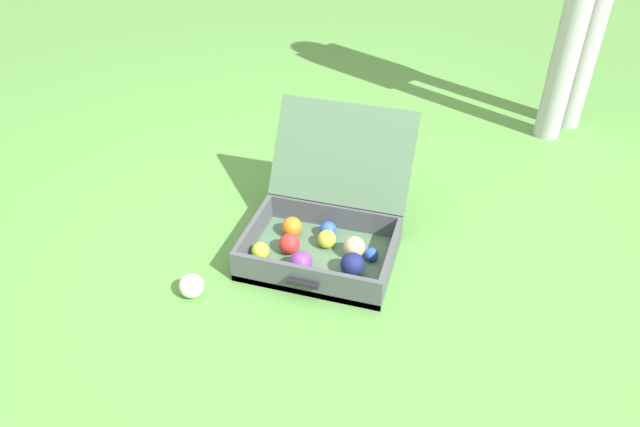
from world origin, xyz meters
TOP-DOWN VIEW (x-y plane):
  - ground_plane at (0.00, 0.00)m, footprint 16.00×16.00m
  - open_suitcase at (-0.01, 0.11)m, footprint 0.53×0.62m
  - stray_ball_on_grass at (-0.37, -0.25)m, footprint 0.08×0.08m

SIDE VIEW (x-z plane):
  - ground_plane at x=0.00m, z-range 0.00..0.00m
  - stray_ball_on_grass at x=-0.37m, z-range 0.00..0.08m
  - open_suitcase at x=-0.01m, z-range -0.12..0.32m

